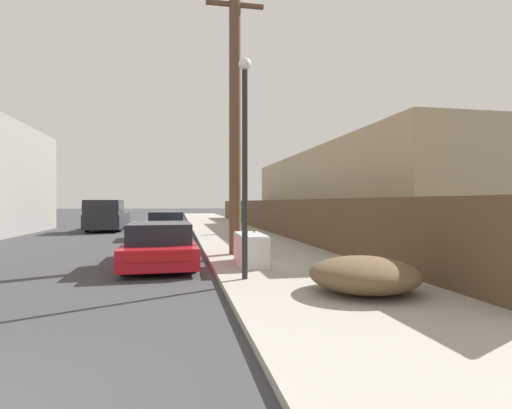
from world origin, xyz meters
The scene contains 11 objects.
sidewalk_curb centered at (5.30, 23.50, 0.06)m, with size 4.20×63.00×0.12m, color #9E998E.
discarded_fridge centered at (4.21, 7.30, 0.51)m, with size 0.72×1.85×0.81m.
parked_sports_car_red centered at (1.86, 8.30, 0.55)m, with size 1.97×4.65×1.18m.
car_parked_mid centered at (1.72, 16.74, 0.60)m, with size 2.11×4.74×1.28m.
pickup_truck centered at (-1.86, 22.39, 0.92)m, with size 2.07×5.76×1.86m.
utility_pole centered at (4.09, 9.35, 4.51)m, with size 1.80×0.36×8.62m.
street_lamp centered at (3.72, 5.31, 2.82)m, with size 0.26×0.26×4.65m.
brush_pile centered at (5.62, 3.69, 0.44)m, with size 1.95×1.99×0.64m.
wooden_fence centered at (7.25, 20.15, 0.98)m, with size 0.08×37.14×1.73m, color brown.
building_right_house centered at (12.18, 18.54, 2.28)m, with size 6.00×21.73×4.55m, color tan.
pedestrian centered at (5.31, 17.45, 0.99)m, with size 0.34×0.34×1.69m.
Camera 1 is at (2.34, -2.95, 1.74)m, focal length 28.00 mm.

